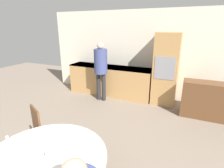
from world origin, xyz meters
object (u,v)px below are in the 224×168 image
at_px(person_standing, 101,65).
at_px(bowl_centre, 27,138).
at_px(chair_far_left, 31,133).
at_px(cup, 49,155).
at_px(sideboard, 208,100).
at_px(oven_unit, 166,70).

height_order(person_standing, bowl_centre, person_standing).
relative_size(chair_far_left, cup, 9.81).
distance_m(chair_far_left, person_standing, 2.77).
bearing_deg(person_standing, sideboard, 1.34).
height_order(sideboard, bowl_centre, sideboard).
xyz_separation_m(oven_unit, person_standing, (-1.74, -0.54, 0.07)).
xyz_separation_m(chair_far_left, person_standing, (-0.16, 2.71, 0.54)).
distance_m(chair_far_left, cup, 1.04).
distance_m(oven_unit, bowl_centre, 3.81).
height_order(cup, bowl_centre, cup).
distance_m(sideboard, bowl_centre, 3.90).
xyz_separation_m(sideboard, cup, (-1.80, -3.28, 0.35)).
xyz_separation_m(sideboard, chair_far_left, (-2.66, -2.78, 0.08)).
bearing_deg(cup, person_standing, 107.67).
distance_m(chair_far_left, bowl_centre, 0.56).
xyz_separation_m(oven_unit, sideboard, (1.08, -0.47, -0.55)).
relative_size(oven_unit, person_standing, 1.15).
bearing_deg(oven_unit, bowl_centre, -108.76).
height_order(sideboard, chair_far_left, chair_far_left).
bearing_deg(oven_unit, chair_far_left, -115.91).
distance_m(sideboard, cup, 3.76).
height_order(oven_unit, chair_far_left, oven_unit).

